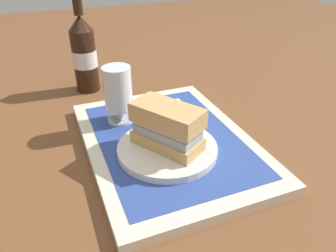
# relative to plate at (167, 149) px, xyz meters

# --- Properties ---
(ground_plane) EXTENTS (3.00, 3.00, 0.00)m
(ground_plane) POSITION_rel_plate_xyz_m (0.04, -0.02, -0.03)
(ground_plane) COLOR brown
(tray) EXTENTS (0.44, 0.32, 0.02)m
(tray) POSITION_rel_plate_xyz_m (0.04, -0.02, -0.02)
(tray) COLOR beige
(tray) RESTS_ON ground_plane
(placemat) EXTENTS (0.38, 0.27, 0.00)m
(placemat) POSITION_rel_plate_xyz_m (0.04, -0.02, -0.01)
(placemat) COLOR #2D4793
(placemat) RESTS_ON tray
(plate) EXTENTS (0.19, 0.19, 0.01)m
(plate) POSITION_rel_plate_xyz_m (0.00, 0.00, 0.00)
(plate) COLOR silver
(plate) RESTS_ON placemat
(sandwich) EXTENTS (0.14, 0.12, 0.08)m
(sandwich) POSITION_rel_plate_xyz_m (0.00, 0.00, 0.05)
(sandwich) COLOR tan
(sandwich) RESTS_ON plate
(beer_glass) EXTENTS (0.06, 0.06, 0.12)m
(beer_glass) POSITION_rel_plate_xyz_m (0.15, 0.05, 0.06)
(beer_glass) COLOR silver
(beer_glass) RESTS_ON placemat
(napkin_folded) EXTENTS (0.09, 0.07, 0.01)m
(napkin_folded) POSITION_rel_plate_xyz_m (0.15, -0.07, -0.00)
(napkin_folded) COLOR white
(napkin_folded) RESTS_ON placemat
(beer_bottle) EXTENTS (0.07, 0.07, 0.27)m
(beer_bottle) POSITION_rel_plate_xyz_m (0.39, 0.08, 0.08)
(beer_bottle) COLOR black
(beer_bottle) RESTS_ON ground_plane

